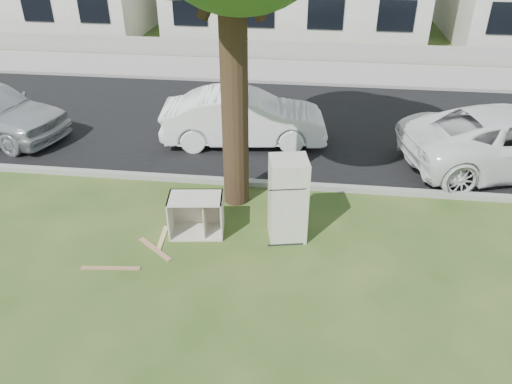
# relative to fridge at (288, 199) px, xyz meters

# --- Properties ---
(ground) EXTENTS (120.00, 120.00, 0.00)m
(ground) POSITION_rel_fridge_xyz_m (-0.76, -0.60, -0.83)
(ground) COLOR #2B4B1B
(road) EXTENTS (120.00, 7.00, 0.01)m
(road) POSITION_rel_fridge_xyz_m (-0.76, 5.40, -0.82)
(road) COLOR black
(road) RESTS_ON ground
(kerb_near) EXTENTS (120.00, 0.18, 0.12)m
(kerb_near) POSITION_rel_fridge_xyz_m (-0.76, 1.85, -0.83)
(kerb_near) COLOR gray
(kerb_near) RESTS_ON ground
(kerb_far) EXTENTS (120.00, 0.18, 0.12)m
(kerb_far) POSITION_rel_fridge_xyz_m (-0.76, 8.95, -0.83)
(kerb_far) COLOR gray
(kerb_far) RESTS_ON ground
(sidewalk) EXTENTS (120.00, 2.80, 0.01)m
(sidewalk) POSITION_rel_fridge_xyz_m (-0.76, 10.40, -0.82)
(sidewalk) COLOR gray
(sidewalk) RESTS_ON ground
(low_wall) EXTENTS (120.00, 0.15, 0.70)m
(low_wall) POSITION_rel_fridge_xyz_m (-0.76, 12.00, -0.48)
(low_wall) COLOR gray
(low_wall) RESTS_ON ground
(fridge) EXTENTS (0.80, 0.76, 1.66)m
(fridge) POSITION_rel_fridge_xyz_m (0.00, 0.00, 0.00)
(fridge) COLOR silver
(fridge) RESTS_ON ground
(cabinet) EXTENTS (1.10, 0.76, 0.80)m
(cabinet) POSITION_rel_fridge_xyz_m (-1.74, -0.10, -0.43)
(cabinet) COLOR silver
(cabinet) RESTS_ON ground
(plank_a) EXTENTS (1.05, 0.19, 0.02)m
(plank_a) POSITION_rel_fridge_xyz_m (-3.02, -1.38, -0.82)
(plank_a) COLOR #A77051
(plank_a) RESTS_ON ground
(plank_b) EXTENTS (0.79, 0.66, 0.02)m
(plank_b) POSITION_rel_fridge_xyz_m (-2.40, -0.75, -0.82)
(plank_b) COLOR #AF7A5B
(plank_b) RESTS_ON ground
(plank_c) EXTENTS (0.16, 0.83, 0.02)m
(plank_c) POSITION_rel_fridge_xyz_m (-2.36, -0.41, -0.82)
(plank_c) COLOR tan
(plank_c) RESTS_ON ground
(car_center) EXTENTS (4.37, 1.97, 1.39)m
(car_center) POSITION_rel_fridge_xyz_m (-1.41, 4.09, -0.13)
(car_center) COLOR white
(car_center) RESTS_ON ground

